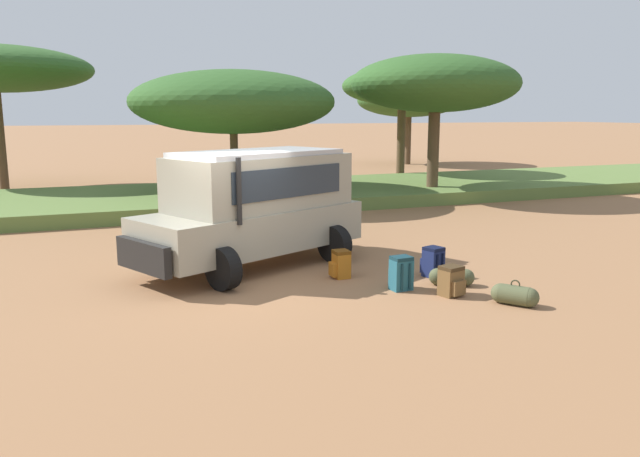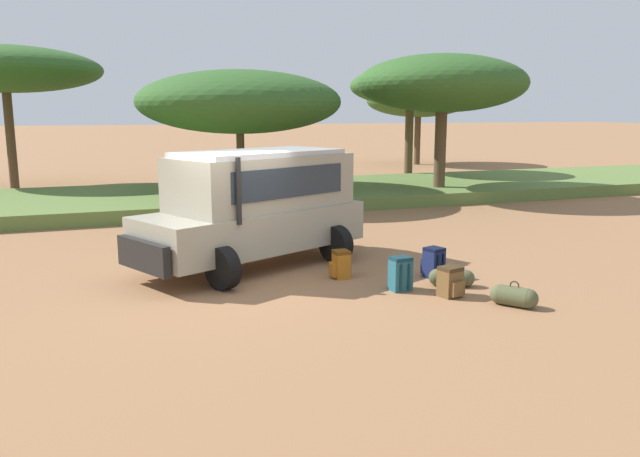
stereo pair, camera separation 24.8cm
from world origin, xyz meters
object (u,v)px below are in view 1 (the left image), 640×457
Objects in this scene: backpack_beside_front_wheel at (451,281)px; duffel_bag_soft_canvas at (452,277)px; acacia_tree_far_right at (402,87)px; acacia_tree_centre_back at (233,102)px; backpack_cluster_center at (401,273)px; acacia_tree_distant_right at (409,101)px; backpack_outermost at (433,262)px; duffel_bag_low_black_case at (515,295)px; backpack_near_rear_wheel at (341,264)px; acacia_tree_right_mid at (435,84)px; safari_vehicle at (255,206)px.

backpack_beside_front_wheel is 0.68× the size of duffel_bag_soft_canvas.
duffel_bag_soft_canvas is 18.34m from acacia_tree_far_right.
acacia_tree_centre_back reaches higher than duffel_bag_soft_canvas.
acacia_tree_distant_right reaches higher than backpack_cluster_center.
backpack_outermost reaches higher than duffel_bag_low_black_case.
backpack_outermost is at bearing -18.77° from backpack_near_rear_wheel.
acacia_tree_distant_right is at bearing 61.56° from backpack_outermost.
duffel_bag_low_black_case is (0.30, -2.13, -0.12)m from backpack_outermost.
acacia_tree_right_mid reaches higher than backpack_outermost.
backpack_cluster_center is at bearing 174.27° from duffel_bag_soft_canvas.
acacia_tree_right_mid reaches higher than acacia_tree_distant_right.
backpack_outermost is (0.40, 1.26, 0.03)m from backpack_beside_front_wheel.
backpack_cluster_center is at bearing -124.17° from acacia_tree_right_mid.
acacia_tree_distant_right reaches higher than duffel_bag_low_black_case.
duffel_bag_soft_canvas is at bearing -115.72° from acacia_tree_far_right.
backpack_beside_front_wheel is 13.47m from acacia_tree_centre_back.
backpack_near_rear_wheel is 11.68m from acacia_tree_centre_back.
backpack_near_rear_wheel is at bearing -129.96° from acacia_tree_right_mid.
acacia_tree_right_mid is at bearing -106.48° from acacia_tree_far_right.
backpack_near_rear_wheel is 0.08× the size of acacia_tree_centre_back.
backpack_near_rear_wheel is at bearing 126.85° from duffel_bag_low_black_case.
acacia_tree_right_mid is at bearing 58.45° from backpack_outermost.
safari_vehicle is at bearing 127.54° from backpack_beside_front_wheel.
acacia_tree_distant_right reaches higher than backpack_beside_front_wheel.
acacia_tree_far_right reaches higher than duffel_bag_soft_canvas.
acacia_tree_distant_right is (12.84, 26.38, 3.76)m from duffel_bag_low_black_case.
acacia_tree_right_mid reaches higher than duffel_bag_low_black_case.
backpack_near_rear_wheel is at bearing 161.23° from backpack_outermost.
acacia_tree_centre_back is (-0.03, 12.38, 3.27)m from backpack_cluster_center.
backpack_near_rear_wheel is (1.28, -1.57, -1.03)m from safari_vehicle.
safari_vehicle reaches higher than backpack_outermost.
duffel_bag_low_black_case is 29.58m from acacia_tree_distant_right.
backpack_cluster_center is 1.05m from duffel_bag_soft_canvas.
backpack_cluster_center reaches higher than backpack_near_rear_wheel.
backpack_cluster_center is at bearing -89.86° from acacia_tree_centre_back.
safari_vehicle is 10.08m from acacia_tree_centre_back.
acacia_tree_right_mid reaches higher than backpack_cluster_center.
backpack_cluster_center reaches higher than backpack_beside_front_wheel.
backpack_near_rear_wheel is at bearing 143.08° from duffel_bag_soft_canvas.
acacia_tree_centre_back is 1.12× the size of acacia_tree_distant_right.
acacia_tree_distant_right is at bearing 41.27° from acacia_tree_centre_back.
backpack_cluster_center is 28.85m from acacia_tree_distant_right.
acacia_tree_distant_right is at bearing 60.28° from backpack_cluster_center.
acacia_tree_distant_right is (14.22, 12.48, 0.35)m from acacia_tree_centre_back.
duffel_bag_soft_canvas is 12.98m from acacia_tree_centre_back.
safari_vehicle is 27.50m from acacia_tree_distant_right.
duffel_bag_soft_canvas is at bearing -43.59° from safari_vehicle.
duffel_bag_soft_canvas is at bearing -119.92° from acacia_tree_right_mid.
duffel_bag_low_black_case is at bearing -82.03° from backpack_outermost.
safari_vehicle reaches higher than backpack_cluster_center.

